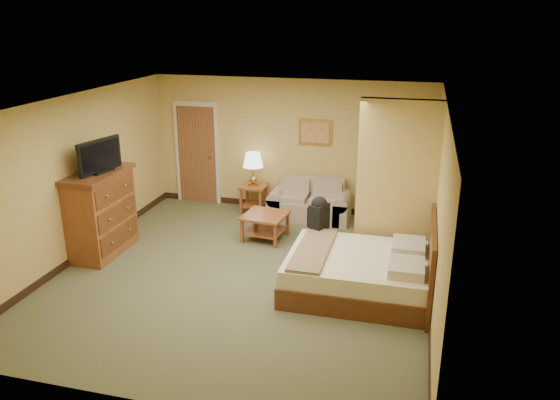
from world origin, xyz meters
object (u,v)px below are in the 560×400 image
(dresser, at_px, (100,213))
(bed, at_px, (364,272))
(loveseat, at_px, (310,206))
(coffee_table, at_px, (265,221))

(dresser, xyz_separation_m, bed, (4.29, -0.26, -0.40))
(loveseat, distance_m, dresser, 3.85)
(bed, bearing_deg, dresser, 176.51)
(coffee_table, bearing_deg, loveseat, 65.11)
(loveseat, height_order, dresser, dresser)
(coffee_table, height_order, bed, bed)
(dresser, bearing_deg, coffee_table, 26.82)
(coffee_table, height_order, dresser, dresser)
(bed, bearing_deg, loveseat, 116.42)
(dresser, height_order, bed, dresser)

